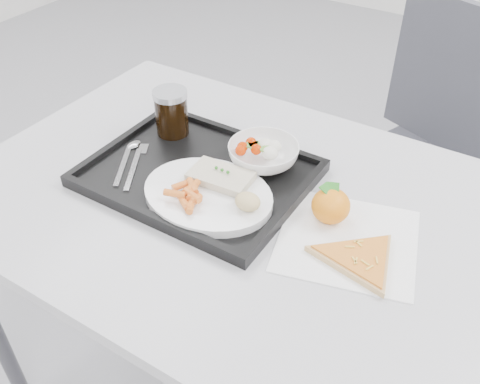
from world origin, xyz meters
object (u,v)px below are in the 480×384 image
object	(u,v)px
table	(249,225)
dinner_plate	(208,195)
chair	(430,141)
tangerine	(331,206)
cola_glass	(171,111)
salad_bowl	(263,155)
pizza_slice	(359,259)
tray	(198,175)

from	to	relation	value
table	dinner_plate	size ratio (longest dim) A/B	4.44
chair	tangerine	bearing A→B (deg)	-92.33
chair	cola_glass	world-z (taller)	chair
salad_bowl	pizza_slice	world-z (taller)	salad_bowl
table	tangerine	distance (m)	0.19
tray	dinner_plate	world-z (taller)	dinner_plate
salad_bowl	tangerine	bearing A→B (deg)	-21.36
salad_bowl	chair	bearing A→B (deg)	71.27
cola_glass	tray	bearing A→B (deg)	-34.59
table	pizza_slice	world-z (taller)	pizza_slice
tray	cola_glass	size ratio (longest dim) A/B	4.17
chair	cola_glass	bearing A→B (deg)	-125.30
dinner_plate	tray	bearing A→B (deg)	138.26
chair	salad_bowl	size ratio (longest dim) A/B	6.11
chair	pizza_slice	size ratio (longest dim) A/B	3.83
tray	dinner_plate	xyz separation A→B (m)	(0.07, -0.06, 0.02)
cola_glass	tangerine	size ratio (longest dim) A/B	1.38
pizza_slice	salad_bowl	bearing A→B (deg)	151.83
tray	dinner_plate	bearing A→B (deg)	-41.74
salad_bowl	tangerine	world-z (taller)	tangerine
tray	tangerine	world-z (taller)	tangerine
table	cola_glass	xyz separation A→B (m)	(-0.27, 0.11, 0.14)
tray	pizza_slice	bearing A→B (deg)	-7.65
chair	dinner_plate	xyz separation A→B (m)	(-0.25, -0.81, 0.24)
table	cola_glass	world-z (taller)	cola_glass
tray	cola_glass	distance (m)	0.18
chair	salad_bowl	world-z (taller)	chair
salad_bowl	pizza_slice	bearing A→B (deg)	-28.17
tangerine	pizza_slice	distance (m)	0.12
chair	cola_glass	distance (m)	0.85
chair	tangerine	xyz separation A→B (m)	(-0.03, -0.73, 0.25)
chair	dinner_plate	world-z (taller)	chair
table	pizza_slice	xyz separation A→B (m)	(0.25, -0.04, 0.08)
pizza_slice	table	bearing A→B (deg)	170.23
table	cola_glass	size ratio (longest dim) A/B	11.11
chair	pizza_slice	bearing A→B (deg)	-85.46
tray	salad_bowl	world-z (taller)	salad_bowl
chair	dinner_plate	bearing A→B (deg)	-107.39
salad_bowl	dinner_plate	bearing A→B (deg)	-101.80
dinner_plate	cola_glass	world-z (taller)	cola_glass
dinner_plate	tangerine	size ratio (longest dim) A/B	3.44
tray	tangerine	size ratio (longest dim) A/B	5.74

